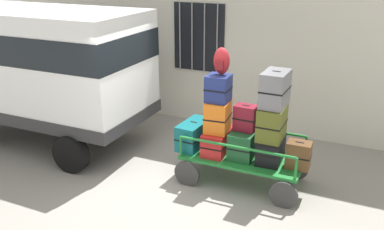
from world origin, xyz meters
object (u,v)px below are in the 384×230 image
Objects in this scene: luggage_cart at (243,162)px; suitcase_center_bottom at (243,144)px; suitcase_midright_middle at (272,123)px; van at (43,62)px; suitcase_right_bottom at (299,155)px; suitcase_midleft_bottom at (218,141)px; suitcase_center_middle at (245,118)px; suitcase_midleft_middle at (218,116)px; suitcase_left_bottom at (194,134)px; backpack at (222,61)px; suitcase_midright_top at (275,89)px; suitcase_midright_bottom at (271,149)px; suitcase_midleft_top at (218,88)px.

luggage_cart is 0.34m from suitcase_center_bottom.
suitcase_midright_middle is at bearing -4.76° from luggage_cart.
van reaches higher than suitcase_center_bottom.
suitcase_right_bottom is (0.46, 0.01, -0.48)m from suitcase_midright_middle.
suitcase_center_middle is (0.46, 0.03, 0.49)m from suitcase_midleft_bottom.
suitcase_midright_middle is (0.93, -0.01, 0.03)m from suitcase_midleft_middle.
suitcase_midright_middle is at bearing -2.99° from suitcase_midleft_bottom.
suitcase_left_bottom is 1.85m from suitcase_right_bottom.
suitcase_midright_middle is 1.28m from backpack.
suitcase_midright_top is at bearing 0.45° from suitcase_midleft_bottom.
suitcase_center_middle is at bearing 170.61° from suitcase_midright_middle.
backpack is (3.87, -0.07, 0.42)m from van.
suitcase_center_middle reaches higher than luggage_cart.
suitcase_midleft_bottom is at bearing -179.29° from suitcase_midright_bottom.
van reaches higher than suitcase_center_middle.
van reaches higher than suitcase_midright_bottom.
suitcase_midleft_top is at bearing -176.11° from luggage_cart.
van is 7.78× the size of suitcase_center_bottom.
suitcase_left_bottom is 0.46m from suitcase_midleft_bottom.
luggage_cart is at bearing -90.00° from suitcase_center_middle.
suitcase_midleft_middle is at bearing -1.62° from van.
suitcase_center_bottom is 0.66m from suitcase_midright_middle.
suitcase_midleft_middle reaches higher than suitcase_midleft_bottom.
van is at bearing 179.03° from backpack.
backpack is (0.02, 0.01, 1.41)m from suitcase_midleft_bottom.
luggage_cart is at bearing -1.11° from van.
suitcase_midright_middle reaches higher than luggage_cart.
suitcase_right_bottom is at bearing -0.17° from suitcase_midleft_middle.
suitcase_midleft_bottom is at bearing -176.52° from suitcase_center_middle.
suitcase_right_bottom is (1.85, -0.05, -0.01)m from suitcase_left_bottom.
suitcase_midright_top is (0.46, 0.05, 1.02)m from suitcase_center_bottom.
backpack is at bearing -179.79° from suitcase_midright_bottom.
luggage_cart is 0.80m from suitcase_center_middle.
suitcase_midright_bottom is (0.93, 0.05, -0.45)m from suitcase_midleft_middle.
suitcase_midleft_middle is 1.23× the size of suitcase_center_middle.
luggage_cart is 3.87× the size of suitcase_midleft_middle.
suitcase_center_middle is 0.70× the size of suitcase_midright_bottom.
suitcase_midright_top is (0.00, 0.06, 0.55)m from suitcase_midright_middle.
suitcase_left_bottom is at bearing -178.73° from suitcase_center_middle.
suitcase_midright_top is at bearing 2.11° from luggage_cart.
suitcase_right_bottom reaches higher than suitcase_midright_bottom.
backpack is at bearing 18.25° from suitcase_midleft_bottom.
suitcase_midleft_bottom is at bearing 174.83° from suitcase_center_bottom.
van is at bearing 178.28° from suitcase_midleft_top.
suitcase_center_bottom is at bearing -90.00° from suitcase_center_middle.
suitcase_center_middle reaches higher than suitcase_midleft_bottom.
suitcase_midleft_top reaches higher than suitcase_right_bottom.
suitcase_midright_top is 1.36× the size of suitcase_right_bottom.
suitcase_midleft_middle is at bearing 90.00° from suitcase_midleft_top.
luggage_cart is 0.56m from suitcase_midright_bottom.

